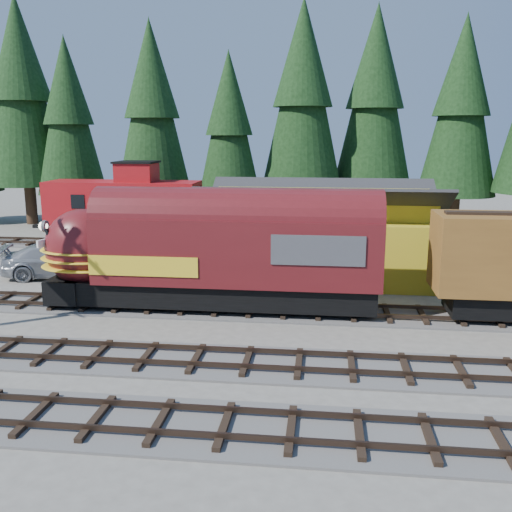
# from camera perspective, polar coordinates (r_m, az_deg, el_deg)

# --- Properties ---
(ground) EXTENTS (120.00, 120.00, 0.00)m
(ground) POSITION_cam_1_polar(r_m,az_deg,el_deg) (21.85, 6.11, -9.00)
(ground) COLOR #6B665B
(ground) RESTS_ON ground
(track_spur) EXTENTS (32.00, 3.20, 0.33)m
(track_spur) POSITION_cam_1_polar(r_m,az_deg,el_deg) (40.46, -7.80, 0.97)
(track_spur) COLOR #4C4947
(track_spur) RESTS_ON ground
(depot) EXTENTS (12.80, 7.00, 5.30)m
(depot) POSITION_cam_1_polar(r_m,az_deg,el_deg) (31.27, 6.52, 3.10)
(depot) COLOR gold
(depot) RESTS_ON ground
(conifer_backdrop) EXTENTS (80.84, 22.14, 16.97)m
(conifer_backdrop) POSITION_cam_1_polar(r_m,az_deg,el_deg) (45.28, 13.97, 14.57)
(conifer_backdrop) COLOR black
(conifer_backdrop) RESTS_ON ground
(locomotive) EXTENTS (15.44, 3.07, 4.20)m
(locomotive) POSITION_cam_1_polar(r_m,az_deg,el_deg) (25.55, -5.48, -0.07)
(locomotive) COLOR black
(locomotive) RESTS_ON ground
(caboose) EXTENTS (10.61, 3.08, 5.52)m
(caboose) POSITION_cam_1_polar(r_m,az_deg,el_deg) (41.14, -13.01, 4.71)
(caboose) COLOR black
(caboose) RESTS_ON ground
(pickup_truck_a) EXTENTS (6.20, 4.57, 1.56)m
(pickup_truck_a) POSITION_cam_1_polar(r_m,az_deg,el_deg) (31.80, -12.44, -0.96)
(pickup_truck_a) COLOR black
(pickup_truck_a) RESTS_ON ground
(pickup_truck_b) EXTENTS (6.84, 4.18, 1.85)m
(pickup_truck_b) POSITION_cam_1_polar(r_m,az_deg,el_deg) (33.55, -18.88, -0.41)
(pickup_truck_b) COLOR #9DA0A4
(pickup_truck_b) RESTS_ON ground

